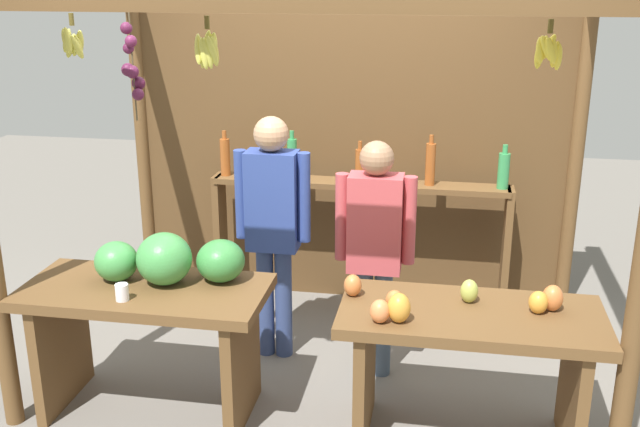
% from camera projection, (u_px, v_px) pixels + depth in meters
% --- Properties ---
extents(ground_plane, '(12.00, 12.00, 0.00)m').
position_uv_depth(ground_plane, '(325.00, 358.00, 4.89)').
color(ground_plane, slate).
rests_on(ground_plane, ground).
extents(market_stall, '(3.33, 2.13, 2.37)m').
position_uv_depth(market_stall, '(337.00, 137.00, 4.90)').
color(market_stall, brown).
rests_on(market_stall, ground).
extents(fruit_counter_left, '(1.35, 0.66, 1.06)m').
position_uv_depth(fruit_counter_left, '(155.00, 300.00, 4.14)').
color(fruit_counter_left, brown).
rests_on(fruit_counter_left, ground).
extents(fruit_counter_right, '(1.36, 0.64, 0.92)m').
position_uv_depth(fruit_counter_right, '(467.00, 345.00, 3.86)').
color(fruit_counter_right, brown).
rests_on(fruit_counter_right, ground).
extents(bottle_shelf_unit, '(2.14, 0.22, 1.35)m').
position_uv_depth(bottle_shelf_unit, '(360.00, 209.00, 5.33)').
color(bottle_shelf_unit, brown).
rests_on(bottle_shelf_unit, ground).
extents(vendor_man, '(0.48, 0.22, 1.59)m').
position_uv_depth(vendor_man, '(273.00, 217.00, 4.66)').
color(vendor_man, navy).
rests_on(vendor_man, ground).
extents(vendor_woman, '(0.48, 0.20, 1.50)m').
position_uv_depth(vendor_woman, '(375.00, 241.00, 4.44)').
color(vendor_woman, '#425267').
rests_on(vendor_woman, ground).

